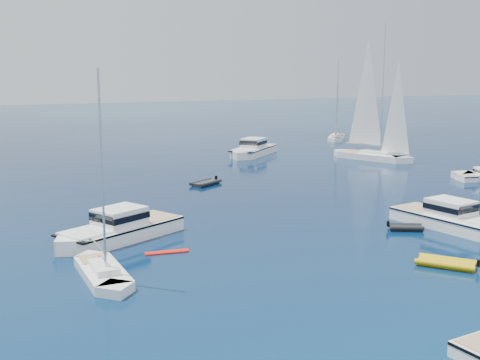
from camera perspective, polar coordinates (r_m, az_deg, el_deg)
name	(u,v)px	position (r m, az deg, el deg)	size (l,w,h in m)	color
ground	(443,279)	(41.91, 17.99, -8.56)	(400.00, 400.00, 0.00)	navy
motor_cruiser_right	(452,228)	(54.74, 18.70, -4.19)	(3.56, 11.64, 3.06)	white
motor_cruiser_centre	(118,240)	(49.46, -11.02, -5.35)	(3.69, 12.07, 3.17)	white
motor_cruiser_distant	(253,155)	(94.12, 1.15, 2.26)	(3.82, 12.48, 3.28)	white
sailboat_fore	(103,278)	(41.11, -12.36, -8.66)	(2.41, 9.27, 13.63)	white
sailboat_sails_r	(372,159)	(92.00, 11.88, 1.85)	(3.50, 13.45, 19.77)	white
sailboat_sails_far	(337,140)	(115.75, 8.77, 3.65)	(2.61, 10.05, 14.77)	silver
tender_yellow	(446,266)	(44.54, 18.23, -7.46)	(2.18, 4.04, 0.95)	gold
tender_grey_near	(406,230)	(53.12, 14.82, -4.42)	(1.65, 2.87, 0.95)	black
tender_grey_far	(206,185)	(70.84, -3.13, -0.43)	(2.16, 3.99, 0.95)	black
kayak_orange	(167,253)	(45.53, -6.68, -6.60)	(0.56, 3.16, 0.30)	red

